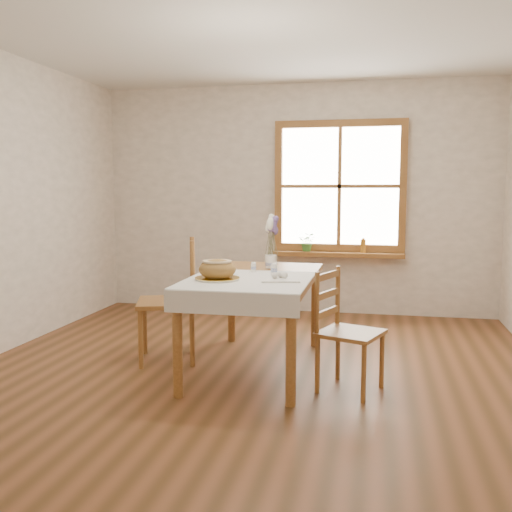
{
  "coord_description": "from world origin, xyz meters",
  "views": [
    {
      "loc": [
        0.92,
        -4.02,
        1.42
      ],
      "look_at": [
        0.0,
        0.3,
        0.9
      ],
      "focal_mm": 40.0,
      "sensor_mm": 36.0,
      "label": 1
    }
  ],
  "objects_px": {
    "bread_plate": "(217,279)",
    "flower_vase": "(271,262)",
    "dining_table": "(256,286)",
    "chair_left": "(167,300)",
    "chair_right": "(351,331)"
  },
  "relations": [
    {
      "from": "dining_table",
      "to": "chair_left",
      "type": "bearing_deg",
      "value": 176.27
    },
    {
      "from": "chair_right",
      "to": "bread_plate",
      "type": "bearing_deg",
      "value": 110.09
    },
    {
      "from": "chair_right",
      "to": "bread_plate",
      "type": "height_order",
      "value": "chair_right"
    },
    {
      "from": "chair_right",
      "to": "flower_vase",
      "type": "bearing_deg",
      "value": 64.63
    },
    {
      "from": "dining_table",
      "to": "chair_right",
      "type": "bearing_deg",
      "value": -25.59
    },
    {
      "from": "dining_table",
      "to": "bread_plate",
      "type": "bearing_deg",
      "value": -121.21
    },
    {
      "from": "chair_left",
      "to": "flower_vase",
      "type": "height_order",
      "value": "chair_left"
    },
    {
      "from": "dining_table",
      "to": "chair_left",
      "type": "height_order",
      "value": "chair_left"
    },
    {
      "from": "chair_right",
      "to": "flower_vase",
      "type": "height_order",
      "value": "flower_vase"
    },
    {
      "from": "bread_plate",
      "to": "dining_table",
      "type": "bearing_deg",
      "value": 58.79
    },
    {
      "from": "dining_table",
      "to": "chair_right",
      "type": "relative_size",
      "value": 1.87
    },
    {
      "from": "chair_left",
      "to": "chair_right",
      "type": "xyz_separation_m",
      "value": [
        1.52,
        -0.41,
        -0.08
      ]
    },
    {
      "from": "dining_table",
      "to": "chair_left",
      "type": "relative_size",
      "value": 1.58
    },
    {
      "from": "bread_plate",
      "to": "flower_vase",
      "type": "height_order",
      "value": "flower_vase"
    },
    {
      "from": "chair_left",
      "to": "bread_plate",
      "type": "relative_size",
      "value": 3.19
    }
  ]
}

